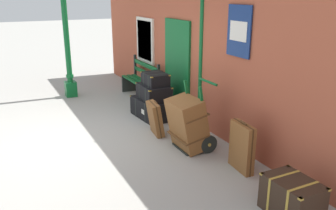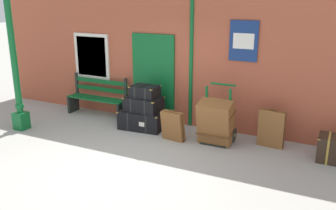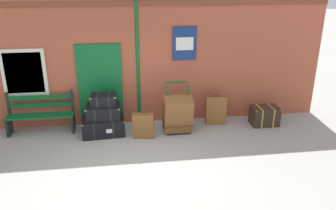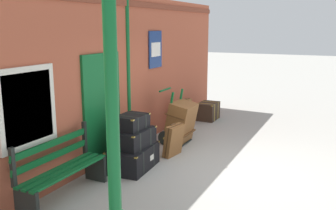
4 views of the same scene
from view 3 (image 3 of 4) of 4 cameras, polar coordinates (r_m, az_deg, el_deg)
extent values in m
plane|color=#A3A099|center=(7.01, -6.54, -10.90)|extent=(60.00, 60.00, 0.00)
cube|color=#AD5138|center=(8.81, -7.48, 7.13)|extent=(10.40, 0.30, 3.20)
cube|color=brown|center=(8.42, -7.94, 16.27)|extent=(10.40, 0.03, 0.12)
cube|color=#0F5B28|center=(8.81, -11.15, 3.18)|extent=(1.10, 0.05, 2.10)
cube|color=#093718|center=(8.80, -11.16, 3.16)|extent=(0.06, 0.02, 2.10)
cube|color=silver|center=(8.99, -22.73, 4.95)|extent=(1.04, 0.06, 1.16)
cube|color=silver|center=(8.97, -22.76, 4.91)|extent=(0.88, 0.02, 1.00)
cylinder|color=#0F5B28|center=(8.67, -5.02, 7.00)|extent=(0.09, 0.09, 3.14)
cube|color=navy|center=(8.69, 2.76, 10.12)|extent=(0.60, 0.02, 0.84)
cube|color=white|center=(8.68, 2.78, 10.10)|extent=(0.44, 0.01, 0.32)
cube|color=#0F5B28|center=(8.80, -20.58, -2.01)|extent=(1.60, 0.09, 0.04)
cube|color=#0F5B28|center=(8.92, -20.40, -1.66)|extent=(1.60, 0.09, 0.04)
cube|color=#0F5B28|center=(9.05, -20.23, -1.32)|extent=(1.60, 0.09, 0.04)
cube|color=#0F5B28|center=(9.04, -20.31, 0.00)|extent=(1.60, 0.05, 0.10)
cube|color=#0F5B28|center=(8.97, -20.47, 1.19)|extent=(1.60, 0.05, 0.10)
cube|color=black|center=(9.21, -24.84, -3.15)|extent=(0.06, 0.40, 0.45)
cube|color=black|center=(9.21, -24.98, 0.23)|extent=(0.06, 0.06, 0.56)
cube|color=black|center=(8.87, -15.43, -2.79)|extent=(0.06, 0.40, 0.45)
cube|color=black|center=(8.87, -15.60, 0.72)|extent=(0.06, 0.06, 0.56)
cube|color=black|center=(8.53, -10.68, -3.44)|extent=(1.05, 0.71, 0.42)
cube|color=black|center=(8.53, -12.19, -3.56)|extent=(0.09, 0.65, 0.43)
cube|color=black|center=(8.54, -9.17, -3.33)|extent=(0.09, 0.65, 0.43)
cube|color=#B79338|center=(8.19, -14.05, -3.29)|extent=(0.05, 0.05, 0.02)
cube|color=#B79338|center=(8.20, -7.34, -2.77)|extent=(0.05, 0.05, 0.02)
cube|color=#B79338|center=(8.74, -13.99, -1.70)|extent=(0.05, 0.05, 0.02)
cube|color=#B79338|center=(8.75, -7.71, -1.22)|extent=(0.05, 0.05, 0.02)
cube|color=silver|center=(8.25, -10.49, -4.32)|extent=(0.36, 0.01, 0.10)
cube|color=black|center=(8.40, -10.64, -1.11)|extent=(0.81, 0.56, 0.32)
cube|color=black|center=(8.41, -11.86, -1.15)|extent=(0.05, 0.55, 0.33)
cube|color=black|center=(8.38, -9.41, -1.06)|extent=(0.05, 0.55, 0.33)
cube|color=#B79338|center=(8.15, -13.48, -0.90)|extent=(0.05, 0.05, 0.02)
cube|color=#B79338|center=(8.09, -8.14, -0.70)|extent=(0.05, 0.05, 0.02)
cube|color=#B79338|center=(8.61, -13.12, 0.34)|extent=(0.05, 0.05, 0.02)
cube|color=#B79338|center=(8.55, -8.07, 0.54)|extent=(0.05, 0.05, 0.02)
cube|color=black|center=(8.32, -10.66, 0.83)|extent=(0.61, 0.45, 0.26)
cube|color=black|center=(8.33, -11.58, 0.79)|extent=(0.05, 0.45, 0.27)
cube|color=black|center=(8.31, -9.73, 0.87)|extent=(0.05, 0.45, 0.27)
cube|color=#B79338|center=(8.12, -12.77, 1.04)|extent=(0.05, 0.05, 0.02)
cube|color=#B79338|center=(8.08, -8.82, 1.21)|extent=(0.05, 0.05, 0.02)
cube|color=#B79338|center=(8.50, -12.51, 1.96)|extent=(0.05, 0.05, 0.02)
cube|color=#B79338|center=(8.45, -8.73, 2.13)|extent=(0.05, 0.05, 0.02)
cube|color=black|center=(8.54, 1.64, -4.50)|extent=(0.56, 0.28, 0.03)
cube|color=#0F5B28|center=(8.45, -0.21, -0.47)|extent=(0.04, 0.25, 1.19)
cube|color=#0F5B28|center=(8.53, 3.12, -0.30)|extent=(0.04, 0.25, 1.19)
cylinder|color=#0F5B28|center=(8.48, 1.27, 3.82)|extent=(0.54, 0.04, 0.04)
cylinder|color=black|center=(8.67, -0.72, -3.02)|extent=(0.04, 0.32, 0.32)
cylinder|color=#B79338|center=(8.67, -0.72, -3.02)|extent=(0.07, 0.06, 0.06)
cylinder|color=black|center=(8.76, 3.44, -2.78)|extent=(0.04, 0.32, 0.32)
cylinder|color=#B79338|center=(8.76, 3.44, -2.78)|extent=(0.07, 0.06, 0.06)
cube|color=brown|center=(8.37, 1.65, -1.59)|extent=(0.68, 0.61, 0.95)
cube|color=brown|center=(8.44, 1.64, -2.81)|extent=(0.70, 0.46, 0.11)
cube|color=brown|center=(8.29, 1.66, -0.36)|extent=(0.70, 0.46, 0.11)
cube|color=brown|center=(8.95, 7.95, -0.90)|extent=(0.53, 0.19, 0.76)
cylinder|color=#4F3018|center=(8.81, 8.08, 1.52)|extent=(0.16, 0.04, 0.03)
cube|color=#482C16|center=(8.95, 7.95, -0.90)|extent=(0.53, 0.07, 0.77)
cube|color=brown|center=(8.13, -4.13, -3.50)|extent=(0.52, 0.32, 0.65)
cylinder|color=#4F3018|center=(8.01, -4.20, -1.29)|extent=(0.16, 0.05, 0.03)
cube|color=#482C16|center=(8.13, -4.13, -3.50)|extent=(0.51, 0.19, 0.64)
cube|color=#332319|center=(9.24, 15.67, -1.72)|extent=(0.68, 0.48, 0.48)
cube|color=#B79338|center=(9.19, 14.79, -1.78)|extent=(0.04, 0.49, 0.49)
cube|color=#B79338|center=(9.30, 16.54, -1.66)|extent=(0.04, 0.49, 0.49)
cube|color=#B79338|center=(8.85, 14.45, -1.03)|extent=(0.05, 0.05, 0.02)
cube|color=#B79338|center=(9.11, 18.19, -0.80)|extent=(0.05, 0.05, 0.02)
cube|color=#B79338|center=(9.23, 13.46, -0.01)|extent=(0.05, 0.05, 0.02)
cube|color=#B79338|center=(9.48, 17.08, 0.18)|extent=(0.05, 0.05, 0.02)
camera|label=1|loc=(7.96, 45.73, 7.37)|focal=38.27mm
camera|label=2|loc=(3.69, 67.46, -3.17)|focal=39.59mm
camera|label=4|loc=(7.60, -61.25, 1.53)|focal=40.02mm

